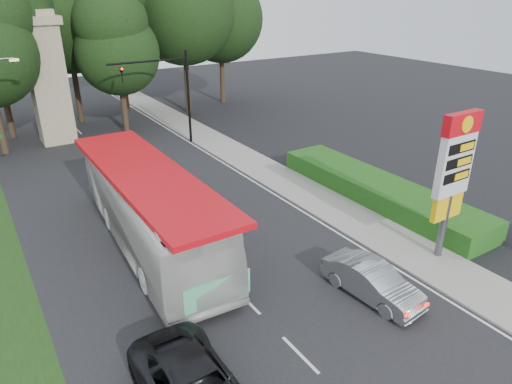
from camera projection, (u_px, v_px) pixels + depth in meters
ground at (309, 365)px, 15.16m from camera, size 120.00×120.00×0.00m
road_surface at (168, 222)px, 24.37m from camera, size 14.00×80.00×0.02m
sidewalk_right at (295, 187)px, 28.53m from camera, size 3.00×80.00×0.12m
hedge at (378, 190)px, 26.71m from camera, size 3.00×14.00×1.20m
gas_station_pylon at (454, 168)px, 19.39m from camera, size 2.10×0.45×6.85m
traffic_signal_mast at (172, 86)px, 34.47m from camera, size 6.10×0.35×7.20m
monument at (48, 78)px, 35.13m from camera, size 3.00×3.00×10.05m
tree_east_near at (116, 8)px, 42.57m from camera, size 8.12×8.12×15.95m
tree_far_east at (220, 0)px, 45.68m from camera, size 8.68×8.68×17.05m
tree_monument_right at (116, 35)px, 36.26m from camera, size 6.72×6.72×13.20m
transit_bus at (150, 209)px, 21.47m from camera, size 3.95×13.82×3.81m
sedan_silver at (372, 281)px, 18.24m from camera, size 1.92×4.47×1.43m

